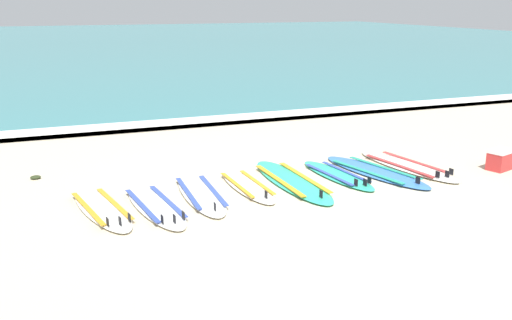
{
  "coord_description": "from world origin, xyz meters",
  "views": [
    {
      "loc": [
        -3.73,
        -7.86,
        2.94
      ],
      "look_at": [
        -0.29,
        1.08,
        0.25
      ],
      "focal_mm": 39.91,
      "sensor_mm": 36.0,
      "label": 1
    }
  ],
  "objects_px": {
    "surfboard_4": "(292,181)",
    "surfboard_6": "(375,172)",
    "surfboard_1": "(155,205)",
    "surfboard_7": "(407,166)",
    "surfboard_2": "(201,194)",
    "surfboard_0": "(101,208)",
    "surfboard_3": "(247,185)",
    "cooler_box": "(500,159)",
    "surfboard_5": "(337,175)"
  },
  "relations": [
    {
      "from": "surfboard_4",
      "to": "surfboard_6",
      "type": "distance_m",
      "value": 1.6
    },
    {
      "from": "surfboard_1",
      "to": "surfboard_4",
      "type": "distance_m",
      "value": 2.4
    },
    {
      "from": "surfboard_1",
      "to": "surfboard_7",
      "type": "height_order",
      "value": "same"
    },
    {
      "from": "surfboard_1",
      "to": "surfboard_6",
      "type": "xyz_separation_m",
      "value": [
        3.97,
        0.31,
        -0.0
      ]
    },
    {
      "from": "surfboard_2",
      "to": "surfboard_4",
      "type": "xyz_separation_m",
      "value": [
        1.6,
        0.09,
        -0.0
      ]
    },
    {
      "from": "surfboard_1",
      "to": "surfboard_6",
      "type": "distance_m",
      "value": 3.98
    },
    {
      "from": "surfboard_0",
      "to": "surfboard_6",
      "type": "relative_size",
      "value": 0.9
    },
    {
      "from": "surfboard_2",
      "to": "surfboard_6",
      "type": "distance_m",
      "value": 3.2
    },
    {
      "from": "surfboard_7",
      "to": "surfboard_3",
      "type": "bearing_deg",
      "value": -179.35
    },
    {
      "from": "surfboard_6",
      "to": "surfboard_1",
      "type": "bearing_deg",
      "value": -175.48
    },
    {
      "from": "surfboard_6",
      "to": "cooler_box",
      "type": "distance_m",
      "value": 2.3
    },
    {
      "from": "surfboard_0",
      "to": "surfboard_6",
      "type": "bearing_deg",
      "value": 1.84
    },
    {
      "from": "surfboard_6",
      "to": "cooler_box",
      "type": "bearing_deg",
      "value": -14.98
    },
    {
      "from": "surfboard_1",
      "to": "surfboard_4",
      "type": "bearing_deg",
      "value": 8.66
    },
    {
      "from": "surfboard_5",
      "to": "cooler_box",
      "type": "bearing_deg",
      "value": -12.44
    },
    {
      "from": "surfboard_0",
      "to": "surfboard_1",
      "type": "height_order",
      "value": "same"
    },
    {
      "from": "surfboard_5",
      "to": "surfboard_3",
      "type": "bearing_deg",
      "value": 179.29
    },
    {
      "from": "surfboard_0",
      "to": "surfboard_2",
      "type": "distance_m",
      "value": 1.53
    },
    {
      "from": "surfboard_6",
      "to": "surfboard_4",
      "type": "bearing_deg",
      "value": 178.29
    },
    {
      "from": "surfboard_1",
      "to": "surfboard_3",
      "type": "xyz_separation_m",
      "value": [
        1.59,
        0.39,
        -0.0
      ]
    },
    {
      "from": "surfboard_1",
      "to": "surfboard_6",
      "type": "height_order",
      "value": "same"
    },
    {
      "from": "surfboard_4",
      "to": "surfboard_5",
      "type": "bearing_deg",
      "value": 0.56
    },
    {
      "from": "surfboard_0",
      "to": "surfboard_4",
      "type": "height_order",
      "value": "same"
    },
    {
      "from": "surfboard_2",
      "to": "cooler_box",
      "type": "distance_m",
      "value": 5.45
    },
    {
      "from": "surfboard_4",
      "to": "cooler_box",
      "type": "relative_size",
      "value": 4.92
    },
    {
      "from": "surfboard_1",
      "to": "surfboard_3",
      "type": "relative_size",
      "value": 1.13
    },
    {
      "from": "surfboard_0",
      "to": "surfboard_4",
      "type": "distance_m",
      "value": 3.13
    },
    {
      "from": "surfboard_0",
      "to": "surfboard_1",
      "type": "distance_m",
      "value": 0.77
    },
    {
      "from": "surfboard_1",
      "to": "surfboard_6",
      "type": "relative_size",
      "value": 0.9
    },
    {
      "from": "surfboard_1",
      "to": "surfboard_5",
      "type": "xyz_separation_m",
      "value": [
        3.24,
        0.37,
        0.0
      ]
    },
    {
      "from": "surfboard_0",
      "to": "surfboard_2",
      "type": "xyz_separation_m",
      "value": [
        1.52,
        0.11,
        -0.0
      ]
    },
    {
      "from": "surfboard_2",
      "to": "surfboard_5",
      "type": "bearing_deg",
      "value": 2.22
    },
    {
      "from": "surfboard_0",
      "to": "surfboard_6",
      "type": "height_order",
      "value": "same"
    },
    {
      "from": "cooler_box",
      "to": "surfboard_3",
      "type": "bearing_deg",
      "value": 171.71
    },
    {
      "from": "surfboard_6",
      "to": "surfboard_7",
      "type": "bearing_deg",
      "value": 8.57
    },
    {
      "from": "surfboard_1",
      "to": "surfboard_7",
      "type": "distance_m",
      "value": 4.73
    },
    {
      "from": "surfboard_3",
      "to": "surfboard_7",
      "type": "height_order",
      "value": "same"
    },
    {
      "from": "surfboard_2",
      "to": "surfboard_3",
      "type": "relative_size",
      "value": 1.13
    },
    {
      "from": "surfboard_4",
      "to": "surfboard_7",
      "type": "distance_m",
      "value": 2.34
    },
    {
      "from": "surfboard_1",
      "to": "surfboard_5",
      "type": "relative_size",
      "value": 1.11
    },
    {
      "from": "surfboard_0",
      "to": "surfboard_5",
      "type": "xyz_separation_m",
      "value": [
        3.99,
        0.21,
        0.0
      ]
    },
    {
      "from": "surfboard_4",
      "to": "surfboard_0",
      "type": "bearing_deg",
      "value": -176.35
    },
    {
      "from": "surfboard_1",
      "to": "surfboard_5",
      "type": "height_order",
      "value": "same"
    },
    {
      "from": "surfboard_5",
      "to": "cooler_box",
      "type": "xyz_separation_m",
      "value": [
        2.95,
        -0.65,
        0.16
      ]
    },
    {
      "from": "surfboard_0",
      "to": "surfboard_7",
      "type": "height_order",
      "value": "same"
    },
    {
      "from": "surfboard_2",
      "to": "surfboard_4",
      "type": "height_order",
      "value": "same"
    },
    {
      "from": "surfboard_1",
      "to": "surfboard_2",
      "type": "relative_size",
      "value": 1.0
    },
    {
      "from": "surfboard_5",
      "to": "surfboard_6",
      "type": "bearing_deg",
      "value": -4.4
    },
    {
      "from": "surfboard_7",
      "to": "cooler_box",
      "type": "relative_size",
      "value": 4.63
    },
    {
      "from": "surfboard_1",
      "to": "surfboard_2",
      "type": "bearing_deg",
      "value": 19.55
    }
  ]
}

